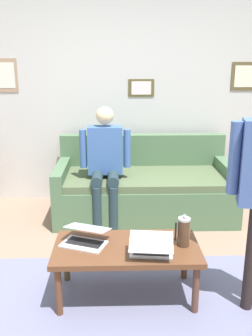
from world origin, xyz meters
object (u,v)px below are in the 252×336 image
object	(u,v)px
couch	(144,189)
laptop_center	(85,238)
coffee_table	(127,252)
person_seated	(105,159)
laptop_left	(151,247)
french_press	(184,232)

from	to	relation	value
couch	laptop_center	world-z (taller)	couch
coffee_table	couch	bearing A→B (deg)	-98.97
laptop_center	person_seated	size ratio (longest dim) A/B	0.31
laptop_left	person_seated	bearing A→B (deg)	-76.31
laptop_center	person_seated	bearing A→B (deg)	-95.21
laptop_center	coffee_table	bearing A→B (deg)	169.73
person_seated	laptop_left	bearing A→B (deg)	103.69
couch	laptop_left	world-z (taller)	couch
couch	coffee_table	world-z (taller)	couch
coffee_table	laptop_center	size ratio (longest dim) A/B	2.70
coffee_table	laptop_left	world-z (taller)	laptop_left
laptop_center	french_press	distance (m)	0.74
couch	french_press	distance (m)	1.64
french_press	coffee_table	bearing A→B (deg)	0.00
laptop_center	laptop_left	bearing A→B (deg)	161.09
coffee_table	laptop_left	distance (m)	0.23
couch	coffee_table	size ratio (longest dim) A/B	1.85
laptop_left	laptop_center	bearing A→B (deg)	-18.91
couch	french_press	xyz separation A→B (m)	(-0.17, 1.61, 0.23)
laptop_center	french_press	world-z (taller)	french_press
couch	coffee_table	distance (m)	1.63
coffee_table	french_press	xyz separation A→B (m)	(-0.42, -0.00, 0.16)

